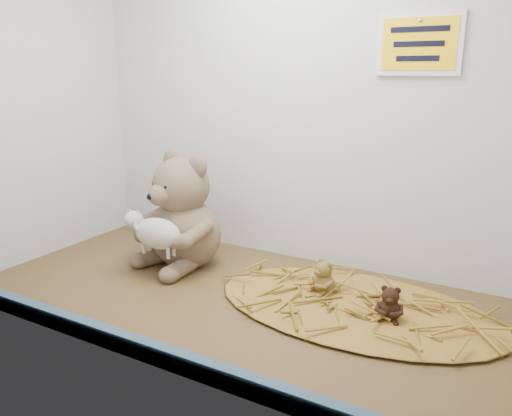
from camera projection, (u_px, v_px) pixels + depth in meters
The scene contains 8 objects.
alcove_shell at pixel (253, 92), 108.17cm from camera, with size 120.40×60.20×90.40cm.
front_rail at pixel (148, 350), 87.84cm from camera, with size 119.28×2.20×3.60cm, color #334C62.
straw_bed at pixel (354, 306), 106.96cm from camera, with size 62.46×36.27×1.21cm, color olive.
main_teddy at pixel (184, 210), 128.33cm from camera, with size 23.90×25.23×29.64cm, color #7C684C, non-canonical shape.
toy_lamb at pixel (158, 234), 120.29cm from camera, with size 16.46×10.04×10.63cm, color beige, non-canonical shape.
mini_teddy_tan at pixel (324, 275), 111.84cm from camera, with size 6.19×6.54×7.68cm, color brown, non-canonical shape.
mini_teddy_brown at pixel (390, 302), 99.81cm from camera, with size 5.70×6.02×7.07cm, color black, non-canonical shape.
wall_sign at pixel (419, 44), 108.49cm from camera, with size 16.00×1.20×11.00cm, color yellow.
Camera 1 is at (54.91, -87.48, 49.26)cm, focal length 35.00 mm.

